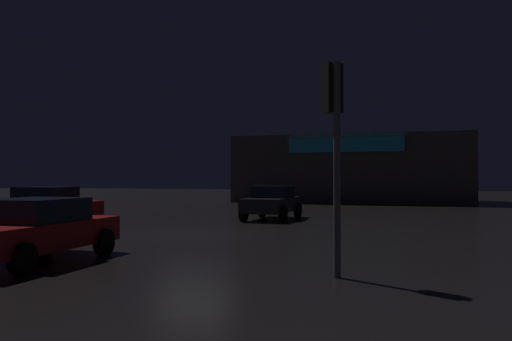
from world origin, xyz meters
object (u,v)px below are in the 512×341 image
(store_building, at_px, (355,169))
(car_crossing, at_px, (46,204))
(traffic_signal_opposite, at_px, (333,120))
(car_near, at_px, (34,229))
(car_far, at_px, (272,202))

(store_building, height_order, car_crossing, store_building)
(traffic_signal_opposite, bearing_deg, car_crossing, 148.39)
(store_building, relative_size, car_near, 3.92)
(store_building, distance_m, car_far, 18.89)
(car_near, bearing_deg, store_building, 86.24)
(car_far, height_order, car_crossing, car_far)
(store_building, relative_size, car_crossing, 4.00)
(store_building, distance_m, car_crossing, 25.02)
(store_building, height_order, car_far, store_building)
(car_near, distance_m, car_far, 13.06)
(traffic_signal_opposite, distance_m, car_crossing, 15.44)
(traffic_signal_opposite, height_order, car_crossing, traffic_signal_opposite)
(store_building, xyz_separation_m, car_far, (-0.76, -18.81, -1.65))
(car_crossing, bearing_deg, traffic_signal_opposite, -31.61)
(traffic_signal_opposite, height_order, car_near, traffic_signal_opposite)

